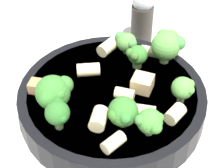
% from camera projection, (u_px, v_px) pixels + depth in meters
% --- Properties ---
extents(ground_plane, '(2.00, 2.00, 0.00)m').
position_uv_depth(ground_plane, '(112.00, 111.00, 0.48)').
color(ground_plane, beige).
extents(pasta_bowl, '(0.23, 0.23, 0.04)m').
position_uv_depth(pasta_bowl, '(112.00, 99.00, 0.46)').
color(pasta_bowl, black).
rests_on(pasta_bowl, ground_plane).
extents(broccoli_floret_0, '(0.03, 0.03, 0.03)m').
position_uv_depth(broccoli_floret_0, '(126.00, 42.00, 0.50)').
color(broccoli_floret_0, '#93B766').
rests_on(broccoli_floret_0, pasta_bowl).
extents(broccoli_floret_1, '(0.04, 0.05, 0.05)m').
position_uv_depth(broccoli_floret_1, '(54.00, 93.00, 0.41)').
color(broccoli_floret_1, '#9EC175').
rests_on(broccoli_floret_1, pasta_bowl).
extents(broccoli_floret_2, '(0.03, 0.03, 0.03)m').
position_uv_depth(broccoli_floret_2, '(150.00, 122.00, 0.39)').
color(broccoli_floret_2, '#93B766').
rests_on(broccoli_floret_2, pasta_bowl).
extents(broccoli_floret_3, '(0.04, 0.04, 0.04)m').
position_uv_depth(broccoli_floret_3, '(168.00, 44.00, 0.48)').
color(broccoli_floret_3, '#9EC175').
rests_on(broccoli_floret_3, pasta_bowl).
extents(broccoli_floret_4, '(0.03, 0.03, 0.03)m').
position_uv_depth(broccoli_floret_4, '(184.00, 88.00, 0.42)').
color(broccoli_floret_4, '#9EC175').
rests_on(broccoli_floret_4, pasta_bowl).
extents(broccoli_floret_5, '(0.03, 0.03, 0.04)m').
position_uv_depth(broccoli_floret_5, '(57.00, 112.00, 0.39)').
color(broccoli_floret_5, '#93B766').
rests_on(broccoli_floret_5, pasta_bowl).
extents(broccoli_floret_6, '(0.03, 0.03, 0.04)m').
position_uv_depth(broccoli_floret_6, '(123.00, 112.00, 0.39)').
color(broccoli_floret_6, '#9EC175').
rests_on(broccoli_floret_6, pasta_bowl).
extents(broccoli_floret_7, '(0.03, 0.03, 0.03)m').
position_uv_depth(broccoli_floret_7, '(137.00, 55.00, 0.47)').
color(broccoli_floret_7, '#84AD60').
rests_on(broccoli_floret_7, pasta_bowl).
extents(rigatoni_0, '(0.03, 0.03, 0.02)m').
position_uv_depth(rigatoni_0, '(99.00, 119.00, 0.40)').
color(rigatoni_0, beige).
rests_on(rigatoni_0, pasta_bowl).
extents(rigatoni_1, '(0.02, 0.02, 0.02)m').
position_uv_depth(rigatoni_1, '(175.00, 114.00, 0.41)').
color(rigatoni_1, beige).
rests_on(rigatoni_1, pasta_bowl).
extents(rigatoni_2, '(0.03, 0.02, 0.01)m').
position_uv_depth(rigatoni_2, '(58.00, 91.00, 0.44)').
color(rigatoni_2, beige).
rests_on(rigatoni_2, pasta_bowl).
extents(rigatoni_3, '(0.03, 0.03, 0.01)m').
position_uv_depth(rigatoni_3, '(144.00, 111.00, 0.42)').
color(rigatoni_3, beige).
rests_on(rigatoni_3, pasta_bowl).
extents(rigatoni_4, '(0.02, 0.03, 0.02)m').
position_uv_depth(rigatoni_4, '(108.00, 47.00, 0.50)').
color(rigatoni_4, beige).
rests_on(rigatoni_4, pasta_bowl).
extents(rigatoni_5, '(0.03, 0.02, 0.01)m').
position_uv_depth(rigatoni_5, '(149.00, 51.00, 0.50)').
color(rigatoni_5, beige).
rests_on(rigatoni_5, pasta_bowl).
extents(rigatoni_6, '(0.03, 0.03, 0.02)m').
position_uv_depth(rigatoni_6, '(90.00, 69.00, 0.47)').
color(rigatoni_6, beige).
rests_on(rigatoni_6, pasta_bowl).
extents(rigatoni_7, '(0.03, 0.02, 0.01)m').
position_uv_depth(rigatoni_7, '(123.00, 95.00, 0.44)').
color(rigatoni_7, beige).
rests_on(rigatoni_7, pasta_bowl).
extents(rigatoni_8, '(0.01, 0.03, 0.01)m').
position_uv_depth(rigatoni_8, '(113.00, 143.00, 0.38)').
color(rigatoni_8, beige).
rests_on(rigatoni_8, pasta_bowl).
extents(chicken_chunk_0, '(0.02, 0.02, 0.01)m').
position_uv_depth(chicken_chunk_0, '(37.00, 86.00, 0.45)').
color(chicken_chunk_0, '#A87A4C').
rests_on(chicken_chunk_0, pasta_bowl).
extents(chicken_chunk_1, '(0.03, 0.03, 0.02)m').
position_uv_depth(chicken_chunk_1, '(142.00, 83.00, 0.45)').
color(chicken_chunk_1, tan).
rests_on(chicken_chunk_1, pasta_bowl).
extents(pepper_shaker, '(0.03, 0.03, 0.09)m').
position_uv_depth(pepper_shaker, '(142.00, 17.00, 0.56)').
color(pepper_shaker, '#332D28').
rests_on(pepper_shaker, ground_plane).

